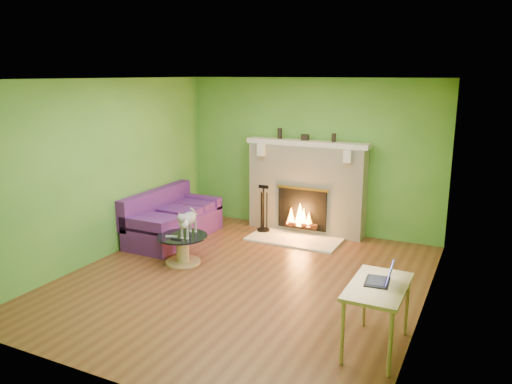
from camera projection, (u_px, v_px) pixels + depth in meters
floor at (244, 280)px, 6.61m from camera, size 5.00×5.00×0.00m
ceiling at (242, 79)px, 6.00m from camera, size 5.00×5.00×0.00m
wall_back at (311, 156)px, 8.49m from camera, size 5.00×0.00×5.00m
wall_front at (103, 243)px, 4.12m from camera, size 5.00×0.00×5.00m
wall_left at (106, 169)px, 7.27m from camera, size 0.00×5.00×5.00m
wall_right at (429, 204)px, 5.34m from camera, size 0.00×5.00×5.00m
window_frame at (417, 200)px, 4.50m from camera, size 0.00×1.20×1.20m
window_pane at (416, 200)px, 4.51m from camera, size 0.00×1.06×1.06m
fireplace at (306, 188)px, 8.45m from camera, size 2.10×0.46×1.58m
hearth at (294, 239)px, 8.18m from camera, size 1.50×0.75×0.03m
mantel at (307, 143)px, 8.25m from camera, size 2.10×0.28×0.08m
sofa at (172, 220)px, 8.22m from camera, size 0.85×1.76×0.79m
coffee_table at (183, 247)px, 7.16m from camera, size 0.72×0.72×0.41m
desk at (378, 293)px, 4.82m from camera, size 0.53×0.92×0.68m
cat at (188, 222)px, 7.08m from camera, size 0.37×0.68×0.40m
remote_silver at (172, 236)px, 7.05m from camera, size 0.18×0.09×0.02m
remote_black at (176, 239)px, 6.95m from camera, size 0.16×0.06×0.02m
laptop at (378, 272)px, 4.83m from camera, size 0.29×0.33×0.23m
fire_tools at (263, 208)px, 8.48m from camera, size 0.21×0.21×0.81m
mantel_vase_left at (280, 133)px, 8.47m from camera, size 0.08×0.08×0.18m
mantel_vase_right at (334, 138)px, 8.06m from camera, size 0.07×0.07×0.14m
mantel_box at (305, 137)px, 8.28m from camera, size 0.12×0.08×0.10m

